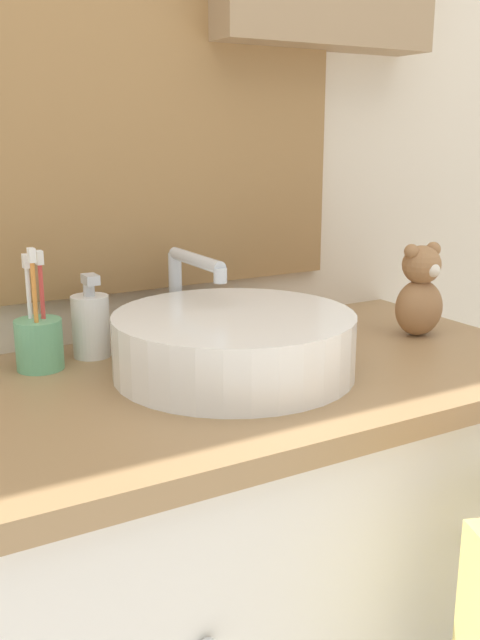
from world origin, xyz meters
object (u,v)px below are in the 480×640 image
Objects in this scene: soap_dispenser at (91,324)px; toothbrush_holder at (39,341)px; teddy_bear at (420,292)px; sink_basin at (233,341)px.

toothbrush_holder is at bearing -165.62° from soap_dispenser.
toothbrush_holder is 1.14× the size of teddy_bear.
toothbrush_holder is (-0.26, 0.17, -0.00)m from sink_basin.
sink_basin reaches higher than soap_dispenser.
toothbrush_holder reaches higher than teddy_bear.
soap_dispenser is at bearing 130.77° from sink_basin.
sink_basin is 2.19× the size of toothbrush_holder.
toothbrush_holder is 0.10m from soap_dispenser.
soap_dispenser is 0.82× the size of teddy_bear.
teddy_bear reaches higher than sink_basin.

